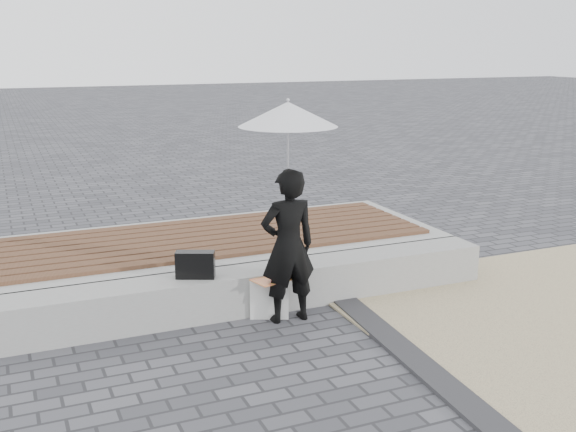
{
  "coord_description": "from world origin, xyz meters",
  "views": [
    {
      "loc": [
        -2.17,
        -4.33,
        2.5
      ],
      "look_at": [
        0.19,
        1.2,
        1.0
      ],
      "focal_mm": 42.98,
      "sensor_mm": 36.0,
      "label": 1
    }
  ],
  "objects_px": {
    "woman": "(288,246)",
    "seating_ledge": "(254,289)",
    "canvas_tote": "(269,298)",
    "handbag": "(195,265)",
    "parasol": "(288,114)"
  },
  "relations": [
    {
      "from": "woman",
      "to": "seating_ledge",
      "type": "bearing_deg",
      "value": -64.69
    },
    {
      "from": "seating_ledge",
      "to": "canvas_tote",
      "type": "bearing_deg",
      "value": -78.17
    },
    {
      "from": "woman",
      "to": "canvas_tote",
      "type": "xyz_separation_m",
      "value": [
        -0.13,
        0.14,
        -0.53
      ]
    },
    {
      "from": "seating_ledge",
      "to": "handbag",
      "type": "distance_m",
      "value": 0.67
    },
    {
      "from": "parasol",
      "to": "handbag",
      "type": "height_order",
      "value": "parasol"
    },
    {
      "from": "seating_ledge",
      "to": "parasol",
      "type": "height_order",
      "value": "parasol"
    },
    {
      "from": "woman",
      "to": "handbag",
      "type": "relative_size",
      "value": 4.02
    },
    {
      "from": "handbag",
      "to": "canvas_tote",
      "type": "xyz_separation_m",
      "value": [
        0.64,
        -0.24,
        -0.34
      ]
    },
    {
      "from": "woman",
      "to": "parasol",
      "type": "relative_size",
      "value": 1.28
    },
    {
      "from": "woman",
      "to": "canvas_tote",
      "type": "relative_size",
      "value": 3.79
    },
    {
      "from": "woman",
      "to": "handbag",
      "type": "distance_m",
      "value": 0.88
    },
    {
      "from": "parasol",
      "to": "handbag",
      "type": "relative_size",
      "value": 3.13
    },
    {
      "from": "seating_ledge",
      "to": "canvas_tote",
      "type": "height_order",
      "value": "seating_ledge"
    },
    {
      "from": "seating_ledge",
      "to": "canvas_tote",
      "type": "xyz_separation_m",
      "value": [
        0.06,
        -0.26,
        -0.01
      ]
    },
    {
      "from": "handbag",
      "to": "canvas_tote",
      "type": "relative_size",
      "value": 0.94
    }
  ]
}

